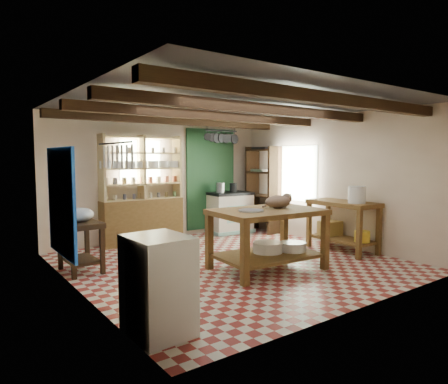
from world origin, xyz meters
TOP-DOWN VIEW (x-y plane):
  - floor at (0.00, 0.00)m, footprint 5.00×5.00m
  - ceiling at (0.00, 0.00)m, footprint 5.00×5.00m
  - wall_back at (0.00, 2.50)m, footprint 5.00×0.04m
  - wall_front at (0.00, -2.50)m, footprint 5.00×0.04m
  - wall_left at (-2.50, 0.00)m, footprint 0.04×5.00m
  - wall_right at (2.50, 0.00)m, footprint 0.04×5.00m
  - ceiling_beams at (0.00, 0.00)m, footprint 5.00×3.80m
  - blue_wall_patch at (-2.47, 0.90)m, footprint 0.04×1.40m
  - green_wall_patch at (1.25, 2.47)m, footprint 1.30×0.04m
  - window_back at (-0.50, 2.48)m, footprint 0.90×0.02m
  - window_right at (2.48, 1.00)m, footprint 0.02×1.30m
  - utensil_rail at (-2.44, -1.20)m, footprint 0.06×0.90m
  - pot_rack at (1.25, 2.05)m, footprint 0.86×0.12m
  - shelving_unit at (-0.55, 2.31)m, footprint 1.70×0.34m
  - tall_rack at (2.28, 1.80)m, footprint 0.40×0.86m
  - work_table at (0.21, -0.64)m, footprint 1.74×1.23m
  - stove at (1.56, 2.15)m, footprint 1.02×0.73m
  - prep_table at (-2.20, 0.94)m, footprint 0.56×0.79m
  - white_cabinet at (-2.22, -1.72)m, footprint 0.57×0.68m
  - right_counter at (2.18, -0.55)m, footprint 0.72×1.34m
  - cat at (0.46, -0.61)m, footprint 0.48×0.39m
  - steel_tray at (-0.15, -0.67)m, footprint 0.41×0.41m
  - basin_large at (0.26, -0.59)m, footprint 0.51×0.51m
  - basin_small at (0.65, -0.77)m, footprint 0.45×0.45m
  - kettle_left at (1.31, 2.17)m, footprint 0.21×0.21m
  - kettle_right at (1.66, 2.14)m, footprint 0.18×0.18m
  - enamel_bowl at (-2.20, 0.94)m, footprint 0.44×0.44m
  - white_bucket at (2.11, -0.89)m, footprint 0.32×0.32m
  - wicker_basket at (2.20, -0.25)m, footprint 0.41×0.34m
  - yellow_tub at (2.16, -1.00)m, footprint 0.29×0.29m

SIDE VIEW (x-z plane):
  - floor at x=0.00m, z-range -0.02..0.00m
  - basin_small at x=0.65m, z-range 0.25..0.40m
  - basin_large at x=0.26m, z-range 0.25..0.42m
  - yellow_tub at x=2.16m, z-range 0.25..0.45m
  - wicker_basket at x=2.20m, z-range 0.25..0.52m
  - prep_table at x=-2.20m, z-range 0.00..0.78m
  - right_counter at x=2.18m, z-range 0.00..0.94m
  - work_table at x=0.21m, z-range 0.00..0.95m
  - stove at x=1.56m, z-range 0.00..0.95m
  - white_cabinet at x=-2.22m, z-range 0.00..0.99m
  - enamel_bowl at x=-2.20m, z-range 0.78..0.99m
  - steel_tray at x=-0.15m, z-range 0.95..0.97m
  - tall_rack at x=2.28m, z-range 0.00..2.00m
  - cat at x=0.46m, z-range 0.95..1.15m
  - kettle_right at x=1.66m, z-range 0.95..1.15m
  - kettle_left at x=1.31m, z-range 0.95..1.17m
  - white_bucket at x=2.11m, z-range 0.94..1.24m
  - blue_wall_patch at x=-2.47m, z-range 0.30..1.90m
  - shelving_unit at x=-0.55m, z-range 0.00..2.20m
  - green_wall_patch at x=1.25m, z-range 0.10..2.40m
  - wall_back at x=0.00m, z-range 0.00..2.60m
  - wall_front at x=0.00m, z-range 0.00..2.60m
  - wall_left at x=-2.50m, z-range 0.00..2.60m
  - wall_right at x=2.50m, z-range 0.00..2.60m
  - window_right at x=2.48m, z-range 0.80..2.00m
  - window_back at x=-0.50m, z-range 1.30..2.10m
  - utensil_rail at x=-2.44m, z-range 1.64..1.92m
  - pot_rack at x=1.25m, z-range 2.00..2.36m
  - ceiling_beams at x=0.00m, z-range 2.40..2.56m
  - ceiling at x=0.00m, z-range 2.59..2.61m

